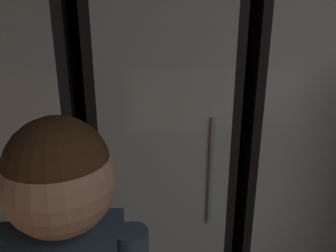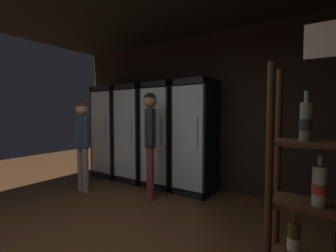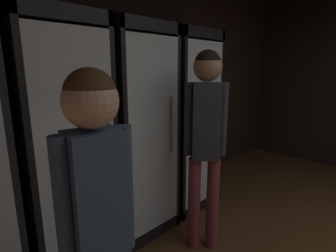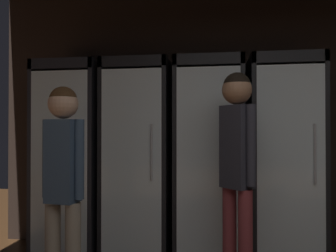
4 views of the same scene
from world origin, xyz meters
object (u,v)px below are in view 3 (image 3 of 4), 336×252
at_px(cooler_right, 178,124).
at_px(shopper_far, 206,130).
at_px(cooler_center, 130,133).
at_px(cooler_left, 57,149).
at_px(shopper_near, 98,222).

height_order(cooler_right, shopper_far, cooler_right).
xyz_separation_m(cooler_center, cooler_right, (0.69, 0.00, -0.01)).
bearing_deg(cooler_center, cooler_left, 179.93).
bearing_deg(shopper_far, shopper_near, -162.98).
distance_m(cooler_right, shopper_near, 2.00).
bearing_deg(cooler_left, cooler_center, -0.07).
bearing_deg(shopper_far, cooler_left, 141.54).
height_order(cooler_left, shopper_near, cooler_left).
xyz_separation_m(cooler_left, shopper_near, (-0.30, -1.09, 0.01)).
bearing_deg(shopper_near, cooler_center, 47.96).
relative_size(shopper_near, shopper_far, 0.92).
bearing_deg(cooler_center, shopper_far, -72.94).
xyz_separation_m(cooler_left, shopper_far, (0.91, -0.72, 0.12)).
bearing_deg(shopper_near, cooler_right, 33.16).
xyz_separation_m(shopper_near, shopper_far, (1.21, 0.37, 0.11)).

